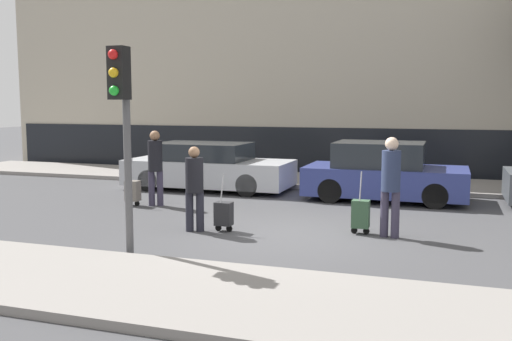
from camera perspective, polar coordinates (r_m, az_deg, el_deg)
ground_plane at (r=10.70m, az=3.10°, el=-6.38°), size 80.00×80.00×0.00m
sidewalk_near at (r=7.28m, az=-5.09°, el=-12.26°), size 28.00×2.50×0.12m
sidewalk_far at (r=17.43m, az=9.33°, el=-1.16°), size 28.00×3.00×0.12m
parked_car_0 at (r=16.14m, az=-4.87°, el=0.31°), size 4.67×1.88×1.32m
parked_car_1 at (r=14.68m, az=12.64°, el=-0.27°), size 3.95×1.91×1.46m
pedestrian_left at (r=13.67m, az=-10.04°, el=0.73°), size 0.34×0.34×1.79m
trolley_left at (r=13.85m, az=-12.23°, el=-2.00°), size 0.34×0.29×1.14m
pedestrian_center at (r=10.83m, az=-6.17°, el=-1.32°), size 0.34×0.34×1.62m
trolley_center at (r=10.87m, az=-3.25°, el=-4.34°), size 0.34×0.29×1.10m
pedestrian_right at (r=10.54m, az=13.33°, el=-0.97°), size 0.35×0.34×1.83m
trolley_right at (r=10.81m, az=10.42°, el=-4.31°), size 0.34×0.29×1.18m
traffic_light at (r=9.04m, az=-13.24°, el=6.10°), size 0.28×0.47×3.28m
parked_bicycle at (r=17.09m, az=10.34°, el=0.13°), size 1.77×0.06×0.96m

